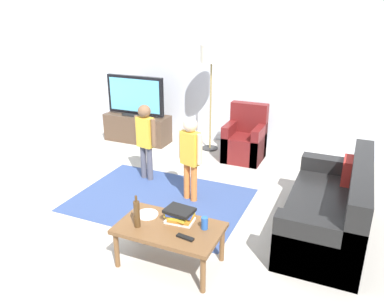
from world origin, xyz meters
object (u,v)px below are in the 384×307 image
(plate, at_px, (147,214))
(soda_can, at_px, (205,223))
(tv, at_px, (135,96))
(child_near_tv, at_px, (145,135))
(couch, at_px, (334,212))
(tv_stand, at_px, (138,128))
(floor_lamp, at_px, (211,59))
(bottle, at_px, (137,214))
(coffee_table, at_px, (170,231))
(tv_remote, at_px, (185,237))
(book_stack, at_px, (180,215))
(armchair, at_px, (245,141))
(child_center, at_px, (190,152))

(plate, bearing_deg, soda_can, 0.00)
(tv, distance_m, child_near_tv, 1.67)
(child_near_tv, distance_m, soda_can, 2.16)
(tv, distance_m, soda_can, 3.82)
(couch, bearing_deg, tv, 153.28)
(tv_stand, height_order, couch, couch)
(tv_stand, height_order, plate, tv_stand)
(floor_lamp, bearing_deg, bottle, -80.95)
(bottle, relative_size, soda_can, 2.73)
(coffee_table, xyz_separation_m, tv_remote, (0.22, -0.12, 0.06))
(tv, bearing_deg, book_stack, -52.03)
(coffee_table, bearing_deg, floor_lamp, 104.28)
(floor_lamp, relative_size, child_near_tv, 1.61)
(tv_stand, relative_size, armchair, 1.33)
(floor_lamp, distance_m, bottle, 3.45)
(coffee_table, height_order, book_stack, book_stack)
(tv, height_order, book_stack, tv)
(tv_remote, bearing_deg, child_center, 120.46)
(tv_stand, bearing_deg, plate, -57.15)
(child_near_tv, bearing_deg, tv_stand, 125.53)
(tv, distance_m, floor_lamp, 1.54)
(armchair, xyz_separation_m, plate, (-0.19, -2.85, 0.13))
(child_center, xyz_separation_m, soda_can, (0.68, -1.20, -0.19))
(bottle, bearing_deg, plate, 95.12)
(coffee_table, height_order, bottle, bottle)
(bottle, bearing_deg, soda_can, 20.14)
(coffee_table, bearing_deg, book_stack, 67.11)
(child_center, bearing_deg, plate, -87.23)
(floor_lamp, height_order, child_center, floor_lamp)
(tv, height_order, couch, tv)
(tv, relative_size, soda_can, 9.17)
(child_center, distance_m, tv_remote, 1.55)
(floor_lamp, bearing_deg, couch, -41.77)
(child_near_tv, xyz_separation_m, bottle, (0.92, -1.75, -0.11))
(child_near_tv, bearing_deg, book_stack, -50.32)
(tv, xyz_separation_m, couch, (3.58, -1.80, -0.56))
(plate, bearing_deg, tv_stand, 122.85)
(couch, relative_size, plate, 8.18)
(armchair, bearing_deg, child_center, -98.39)
(tv_stand, relative_size, soda_can, 10.00)
(tv_stand, height_order, floor_lamp, floor_lamp)
(couch, bearing_deg, coffee_table, -140.23)
(book_stack, relative_size, plate, 1.31)
(tv_stand, distance_m, couch, 4.01)
(child_center, bearing_deg, armchair, 81.61)
(child_center, distance_m, book_stack, 1.26)
(couch, bearing_deg, book_stack, -142.33)
(tv, bearing_deg, bottle, -58.59)
(book_stack, bearing_deg, tv, 127.97)
(armchair, distance_m, soda_can, 2.89)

